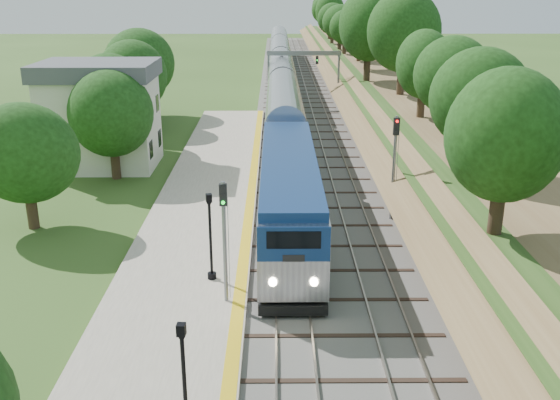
{
  "coord_description": "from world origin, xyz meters",
  "views": [
    {
      "loc": [
        -0.72,
        -16.83,
        13.61
      ],
      "look_at": [
        -0.5,
        13.92,
        2.8
      ],
      "focal_mm": 40.0,
      "sensor_mm": 36.0,
      "label": 1
    }
  ],
  "objects_px": {
    "signal_gantry": "(304,63)",
    "lamppost_far": "(211,242)",
    "train": "(282,84)",
    "signal_farside": "(394,157)",
    "lamppost_mid": "(185,390)",
    "signal_platform": "(224,229)",
    "station_building": "(101,114)"
  },
  "relations": [
    {
      "from": "signal_gantry",
      "to": "lamppost_mid",
      "type": "distance_m",
      "value": 56.66
    },
    {
      "from": "lamppost_far",
      "to": "signal_farside",
      "type": "height_order",
      "value": "signal_farside"
    },
    {
      "from": "signal_gantry",
      "to": "signal_farside",
      "type": "height_order",
      "value": "signal_farside"
    },
    {
      "from": "signal_farside",
      "to": "station_building",
      "type": "bearing_deg",
      "value": 149.59
    },
    {
      "from": "signal_gantry",
      "to": "lamppost_far",
      "type": "distance_m",
      "value": 45.8
    },
    {
      "from": "train",
      "to": "lamppost_mid",
      "type": "relative_size",
      "value": 25.04
    },
    {
      "from": "station_building",
      "to": "signal_farside",
      "type": "relative_size",
      "value": 1.38
    },
    {
      "from": "signal_platform",
      "to": "signal_farside",
      "type": "height_order",
      "value": "signal_farside"
    },
    {
      "from": "signal_platform",
      "to": "signal_farside",
      "type": "relative_size",
      "value": 0.87
    },
    {
      "from": "train",
      "to": "signal_farside",
      "type": "xyz_separation_m",
      "value": [
        6.2,
        -37.76,
        1.65
      ]
    },
    {
      "from": "lamppost_far",
      "to": "signal_platform",
      "type": "relative_size",
      "value": 0.77
    },
    {
      "from": "lamppost_mid",
      "to": "lamppost_far",
      "type": "distance_m",
      "value": 10.98
    },
    {
      "from": "lamppost_far",
      "to": "signal_farside",
      "type": "bearing_deg",
      "value": 40.41
    },
    {
      "from": "signal_gantry",
      "to": "lamppost_far",
      "type": "relative_size",
      "value": 2.0
    },
    {
      "from": "signal_farside",
      "to": "lamppost_far",
      "type": "bearing_deg",
      "value": -139.59
    },
    {
      "from": "station_building",
      "to": "lamppost_mid",
      "type": "height_order",
      "value": "station_building"
    },
    {
      "from": "signal_gantry",
      "to": "signal_platform",
      "type": "xyz_separation_m",
      "value": [
        -5.37,
        -47.46,
        -1.08
      ]
    },
    {
      "from": "station_building",
      "to": "lamppost_mid",
      "type": "distance_m",
      "value": 33.09
    },
    {
      "from": "station_building",
      "to": "train",
      "type": "relative_size",
      "value": 0.09
    },
    {
      "from": "train",
      "to": "lamppost_far",
      "type": "distance_m",
      "value": 46.37
    },
    {
      "from": "train",
      "to": "station_building",
      "type": "bearing_deg",
      "value": -118.38
    },
    {
      "from": "lamppost_mid",
      "to": "signal_farside",
      "type": "relative_size",
      "value": 0.65
    },
    {
      "from": "signal_farside",
      "to": "signal_platform",
      "type": "bearing_deg",
      "value": -130.61
    },
    {
      "from": "lamppost_far",
      "to": "signal_platform",
      "type": "height_order",
      "value": "signal_platform"
    },
    {
      "from": "train",
      "to": "signal_platform",
      "type": "xyz_separation_m",
      "value": [
        -2.9,
        -48.37,
        1.44
      ]
    },
    {
      "from": "signal_gantry",
      "to": "lamppost_mid",
      "type": "relative_size",
      "value": 2.08
    },
    {
      "from": "signal_platform",
      "to": "lamppost_mid",
      "type": "bearing_deg",
      "value": -93.43
    },
    {
      "from": "lamppost_mid",
      "to": "lamppost_far",
      "type": "bearing_deg",
      "value": 91.61
    },
    {
      "from": "lamppost_mid",
      "to": "signal_gantry",
      "type": "bearing_deg",
      "value": 84.02
    },
    {
      "from": "lamppost_far",
      "to": "lamppost_mid",
      "type": "bearing_deg",
      "value": -88.39
    },
    {
      "from": "station_building",
      "to": "signal_platform",
      "type": "relative_size",
      "value": 1.57
    },
    {
      "from": "signal_gantry",
      "to": "signal_farside",
      "type": "bearing_deg",
      "value": -84.22
    }
  ]
}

